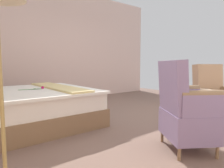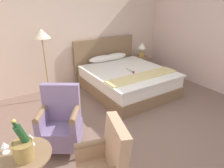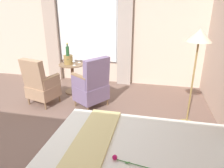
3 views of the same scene
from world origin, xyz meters
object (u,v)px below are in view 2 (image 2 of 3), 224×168
at_px(floor_lamp_brass, 42,40).
at_px(armchair_by_window, 61,124).
at_px(wine_glass_near_edge, 4,145).
at_px(armchair_facing_bed, 104,167).
at_px(bed, 125,78).
at_px(wine_glass_near_bucket, 30,137).
at_px(champagne_bucket, 23,147).
at_px(bedside_lamp, 142,48).
at_px(nightstand, 141,66).

xyz_separation_m(floor_lamp_brass, armchair_by_window, (-0.32, -1.80, -0.93)).
height_order(wine_glass_near_edge, armchair_by_window, armchair_by_window).
bearing_deg(armchair_facing_bed, bed, 49.41).
bearing_deg(armchair_by_window, armchair_facing_bed, -83.04).
bearing_deg(wine_glass_near_bucket, champagne_bucket, -118.60).
relative_size(wine_glass_near_edge, armchair_by_window, 0.13).
bearing_deg(bed, floor_lamp_brass, 163.16).
xyz_separation_m(bed, bedside_lamp, (1.10, 0.68, 0.50)).
xyz_separation_m(nightstand, wine_glass_near_bucket, (-3.73, -2.52, 0.53)).
bearing_deg(bedside_lamp, champagne_bucket, -144.89).
relative_size(wine_glass_near_bucket, armchair_by_window, 0.14).
bearing_deg(wine_glass_near_bucket, armchair_facing_bed, -37.23).
xyz_separation_m(floor_lamp_brass, champagne_bucket, (-0.93, -2.56, -0.55)).
relative_size(champagne_bucket, armchair_facing_bed, 0.48).
height_order(floor_lamp_brass, wine_glass_near_edge, floor_lamp_brass).
bearing_deg(armchair_facing_bed, wine_glass_near_edge, 150.21).
bearing_deg(wine_glass_near_edge, armchair_by_window, 36.03).
distance_m(bedside_lamp, wine_glass_near_bucket, 4.50).
bearing_deg(bed, armchair_by_window, -149.36).
distance_m(floor_lamp_brass, armchair_facing_bed, 3.03).
xyz_separation_m(wine_glass_near_edge, armchair_by_window, (0.76, 0.56, -0.34)).
height_order(nightstand, armchair_facing_bed, armchair_facing_bed).
bearing_deg(bed, armchair_facing_bed, -130.59).
xyz_separation_m(bed, wine_glass_near_edge, (-2.89, -1.81, 0.47)).
relative_size(floor_lamp_brass, armchair_by_window, 1.56).
height_order(bed, floor_lamp_brass, floor_lamp_brass).
distance_m(bed, floor_lamp_brass, 2.16).
bearing_deg(bedside_lamp, wine_glass_near_edge, -147.97).
bearing_deg(armchair_by_window, nightstand, 31.02).
height_order(champagne_bucket, armchair_by_window, champagne_bucket).
distance_m(floor_lamp_brass, armchair_by_window, 2.05).
bearing_deg(floor_lamp_brass, bedside_lamp, 2.62).
xyz_separation_m(wine_glass_near_bucket, wine_glass_near_edge, (-0.25, 0.02, -0.01)).
bearing_deg(champagne_bucket, armchair_facing_bed, -23.06).
xyz_separation_m(bed, floor_lamp_brass, (-1.80, 0.55, 1.06)).
bearing_deg(wine_glass_near_bucket, floor_lamp_brass, 70.70).
bearing_deg(wine_glass_near_bucket, bed, 34.89).
height_order(bedside_lamp, armchair_facing_bed, same).
bearing_deg(bed, nightstand, 31.74).
relative_size(nightstand, armchair_by_window, 0.54).
xyz_separation_m(bedside_lamp, armchair_facing_bed, (-3.09, -3.00, -0.38)).
relative_size(floor_lamp_brass, wine_glass_near_edge, 11.73).
bearing_deg(wine_glass_near_edge, bed, 32.13).
bearing_deg(armchair_by_window, floor_lamp_brass, 79.87).
bearing_deg(armchair_facing_bed, floor_lamp_brass, 86.18).
xyz_separation_m(bed, champagne_bucket, (-2.73, -2.01, 0.52)).
bearing_deg(bedside_lamp, armchair_facing_bed, -135.79).
xyz_separation_m(nightstand, champagne_bucket, (-3.83, -2.69, 0.56)).
bearing_deg(wine_glass_near_bucket, bedside_lamp, 33.99).
distance_m(floor_lamp_brass, wine_glass_near_edge, 2.66).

